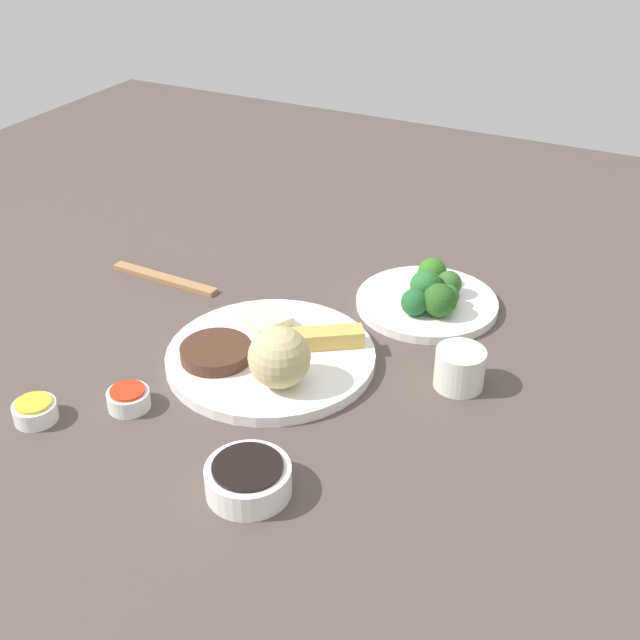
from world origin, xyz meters
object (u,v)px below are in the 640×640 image
Objects in this scene: soy_sauce_bowl at (248,480)px; chopsticks_pair at (164,279)px; broccoli_plate at (427,303)px; sauce_ramekin_sweet_and_sour at (129,399)px; sauce_ramekin_hot_mustard at (35,412)px; teacup at (460,368)px; main_plate at (271,356)px.

soy_sauce_bowl is 0.53m from chopsticks_pair.
broccoli_plate reaches higher than chopsticks_pair.
sauce_ramekin_sweet_and_sour and sauce_ramekin_hot_mustard have the same top height.
sauce_ramekin_sweet_and_sour is (0.42, -0.26, 0.01)m from broccoli_plate.
teacup reaches higher than sauce_ramekin_hot_mustard.
sauce_ramekin_sweet_and_sour is at bearing -31.63° from broccoli_plate.
chopsticks_pair is at bearing -168.93° from sauce_ramekin_hot_mustard.
soy_sauce_bowl is at bearing 46.55° from chopsticks_pair.
soy_sauce_bowl reaches higher than broccoli_plate.
sauce_ramekin_hot_mustard is (0.07, -0.09, 0.00)m from sauce_ramekin_sweet_and_sour.
broccoli_plate is at bearing 144.79° from sauce_ramekin_hot_mustard.
sauce_ramekin_hot_mustard reaches higher than chopsticks_pair.
teacup is (-0.06, 0.26, 0.02)m from main_plate.
broccoli_plate is 2.24× the size of soy_sauce_bowl.
soy_sauce_bowl reaches higher than chopsticks_pair.
sauce_ramekin_hot_mustard reaches higher than main_plate.
soy_sauce_bowl is (0.24, 0.11, 0.01)m from main_plate.
main_plate is 0.31m from chopsticks_pair.
broccoli_plate is at bearing 149.23° from main_plate.
sauce_ramekin_sweet_and_sour is (0.18, -0.11, 0.00)m from main_plate.
sauce_ramekin_sweet_and_sour is 1.00× the size of sauce_ramekin_hot_mustard.
sauce_ramekin_hot_mustard is 0.27× the size of chopsticks_pair.
broccoli_plate is 0.21m from teacup.
sauce_ramekin_hot_mustard is at bearing -39.07° from main_plate.
sauce_ramekin_sweet_and_sour is at bearing -106.13° from soy_sauce_bowl.
sauce_ramekin_sweet_and_sour is 0.44m from teacup.
broccoli_plate is 4.00× the size of sauce_ramekin_sweet_and_sour.
broccoli_plate is 0.61m from sauce_ramekin_hot_mustard.
sauce_ramekin_hot_mustard is 0.38m from chopsticks_pair.
main_plate reaches higher than chopsticks_pair.
soy_sauce_bowl is at bearing 24.09° from main_plate.
main_plate is 2.99× the size of soy_sauce_bowl.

